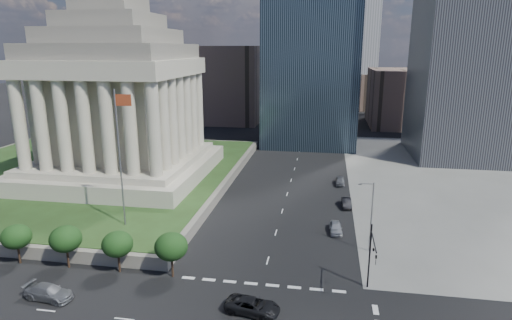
% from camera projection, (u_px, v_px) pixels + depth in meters
% --- Properties ---
extents(ground, '(500.00, 500.00, 0.00)m').
position_uv_depth(ground, '(303.00, 138.00, 133.03)').
color(ground, black).
rests_on(ground, ground).
extents(plaza_terrace, '(66.00, 70.00, 1.80)m').
position_uv_depth(plaza_terrace, '(81.00, 174.00, 92.30)').
color(plaza_terrace, '#615B53').
rests_on(plaza_terrace, ground).
extents(plaza_lawn, '(64.00, 68.00, 0.10)m').
position_uv_depth(plaza_lawn, '(80.00, 170.00, 92.05)').
color(plaza_lawn, '#253C18').
rests_on(plaza_lawn, plaza_terrace).
extents(war_memorial, '(34.00, 34.00, 39.00)m').
position_uv_depth(war_memorial, '(116.00, 79.00, 83.42)').
color(war_memorial, '#AAA38F').
rests_on(war_memorial, plaza_lawn).
extents(flagpole, '(2.52, 0.24, 20.00)m').
position_uv_depth(flagpole, '(120.00, 151.00, 60.69)').
color(flagpole, slate).
rests_on(flagpole, plaza_lawn).
extents(midrise_glass, '(26.00, 26.00, 60.00)m').
position_uv_depth(midrise_glass, '(312.00, 38.00, 120.31)').
color(midrise_glass, black).
rests_on(midrise_glass, ground).
extents(building_filler_ne, '(20.00, 30.00, 20.00)m').
position_uv_depth(building_filler_ne, '(398.00, 97.00, 153.99)').
color(building_filler_ne, brown).
rests_on(building_filler_ne, ground).
extents(building_filler_nw, '(24.00, 30.00, 28.00)m').
position_uv_depth(building_filler_nw, '(230.00, 84.00, 162.87)').
color(building_filler_nw, brown).
rests_on(building_filler_nw, ground).
extents(traffic_signal_ne, '(0.30, 5.74, 8.00)m').
position_uv_depth(traffic_signal_ne, '(372.00, 254.00, 47.38)').
color(traffic_signal_ne, black).
rests_on(traffic_signal_ne, ground).
extents(street_lamp_north, '(2.13, 0.22, 10.00)m').
position_uv_depth(street_lamp_north, '(370.00, 213.00, 57.92)').
color(street_lamp_north, slate).
rests_on(street_lamp_north, ground).
extents(pickup_truck, '(3.61, 6.25, 1.64)m').
position_uv_depth(pickup_truck, '(253.00, 306.00, 45.35)').
color(pickup_truck, black).
rests_on(pickup_truck, ground).
extents(suv_grey, '(2.96, 5.91, 1.65)m').
position_uv_depth(suv_grey, '(49.00, 292.00, 47.87)').
color(suv_grey, '#5C5E64').
rests_on(suv_grey, ground).
extents(parked_sedan_near, '(4.67, 2.10, 1.56)m').
position_uv_depth(parked_sedan_near, '(336.00, 228.00, 65.18)').
color(parked_sedan_near, '#9FA2A8').
rests_on(parked_sedan_near, ground).
extents(parked_sedan_mid, '(4.57, 1.78, 1.48)m').
position_uv_depth(parked_sedan_mid, '(346.00, 203.00, 75.67)').
color(parked_sedan_mid, black).
rests_on(parked_sedan_mid, ground).
extents(parked_sedan_far, '(1.93, 4.66, 1.58)m').
position_uv_depth(parked_sedan_far, '(340.00, 181.00, 87.94)').
color(parked_sedan_far, '#5B5D63').
rests_on(parked_sedan_far, ground).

